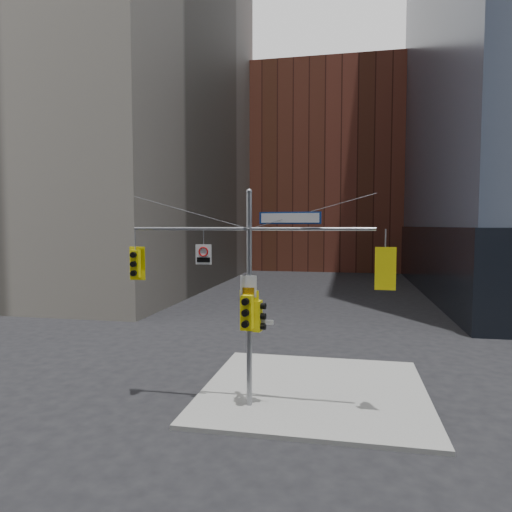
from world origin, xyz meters
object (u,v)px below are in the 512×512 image
at_px(traffic_light_east_arm, 385,268).
at_px(regulatory_sign_arm, 203,254).
at_px(traffic_light_pole_front, 247,312).
at_px(street_sign_blade, 290,218).
at_px(traffic_light_pole_side, 259,316).
at_px(traffic_light_west_arm, 136,264).
at_px(signal_assembly, 249,277).

xyz_separation_m(traffic_light_east_arm, regulatory_sign_arm, (-5.82, -0.02, 0.37)).
height_order(traffic_light_pole_front, regulatory_sign_arm, regulatory_sign_arm).
xyz_separation_m(street_sign_blade, regulatory_sign_arm, (-2.87, -0.02, -1.18)).
distance_m(traffic_light_east_arm, traffic_light_pole_side, 4.28).
bearing_deg(traffic_light_west_arm, traffic_light_east_arm, -2.93).
xyz_separation_m(signal_assembly, traffic_light_pole_front, (0.00, -0.27, -1.09)).
relative_size(traffic_light_west_arm, street_sign_blade, 0.58).
bearing_deg(traffic_light_west_arm, traffic_light_pole_side, -2.99).
bearing_deg(traffic_light_east_arm, traffic_light_west_arm, 0.17).
xyz_separation_m(signal_assembly, street_sign_blade, (1.32, 0.00, 1.93)).
distance_m(traffic_light_east_arm, regulatory_sign_arm, 5.84).
relative_size(traffic_light_west_arm, traffic_light_pole_front, 0.87).
height_order(traffic_light_pole_side, traffic_light_pole_front, traffic_light_pole_front).
distance_m(traffic_light_east_arm, traffic_light_pole_front, 4.53).
bearing_deg(traffic_light_pole_side, regulatory_sign_arm, 98.07).
relative_size(traffic_light_pole_front, street_sign_blade, 0.67).
bearing_deg(regulatory_sign_arm, traffic_light_east_arm, -3.27).
xyz_separation_m(traffic_light_west_arm, regulatory_sign_arm, (2.45, -0.03, 0.37)).
xyz_separation_m(signal_assembly, traffic_light_east_arm, (4.27, 0.00, 0.38)).
distance_m(traffic_light_west_arm, traffic_light_pole_front, 4.27).
xyz_separation_m(traffic_light_pole_side, traffic_light_pole_front, (-0.32, -0.27, 0.18)).
relative_size(signal_assembly, traffic_light_west_arm, 6.88).
bearing_deg(traffic_light_west_arm, regulatory_sign_arm, -3.62).
relative_size(signal_assembly, regulatory_sign_arm, 11.95).
bearing_deg(traffic_light_pole_side, traffic_light_east_arm, -82.61).
xyz_separation_m(traffic_light_pole_side, street_sign_blade, (1.00, 0.00, 3.20)).
height_order(traffic_light_west_arm, street_sign_blade, street_sign_blade).
distance_m(signal_assembly, street_sign_blade, 2.34).
distance_m(traffic_light_west_arm, traffic_light_east_arm, 8.28).
relative_size(traffic_light_east_arm, street_sign_blade, 0.65).
relative_size(traffic_light_west_arm, traffic_light_pole_side, 1.15).
bearing_deg(street_sign_blade, traffic_light_west_arm, -174.24).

